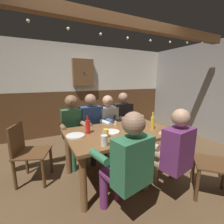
# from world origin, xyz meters

# --- Properties ---
(ground_plane) EXTENTS (6.74, 6.74, 0.00)m
(ground_plane) POSITION_xyz_m (0.00, 0.00, 0.00)
(ground_plane) COLOR brown
(back_wall_upper) EXTENTS (5.61, 0.12, 1.23)m
(back_wall_upper) POSITION_xyz_m (0.00, 2.29, 1.80)
(back_wall_upper) COLOR silver
(back_wall_wainscot) EXTENTS (5.61, 0.12, 1.19)m
(back_wall_wainscot) POSITION_xyz_m (0.00, 2.29, 0.59)
(back_wall_wainscot) COLOR brown
(back_wall_wainscot) RESTS_ON ground_plane
(ceiling_beam) EXTENTS (5.05, 0.14, 0.16)m
(ceiling_beam) POSITION_xyz_m (0.00, 0.13, 2.33)
(ceiling_beam) COLOR brown
(dining_table) EXTENTS (1.57, 1.00, 0.74)m
(dining_table) POSITION_xyz_m (0.00, -0.09, 0.64)
(dining_table) COLOR brown
(dining_table) RESTS_ON ground_plane
(person_0) EXTENTS (0.51, 0.52, 1.24)m
(person_0) POSITION_xyz_m (-0.53, 0.63, 0.68)
(person_0) COLOR #33724C
(person_0) RESTS_ON ground_plane
(person_1) EXTENTS (0.57, 0.56, 1.24)m
(person_1) POSITION_xyz_m (-0.17, 0.64, 0.69)
(person_1) COLOR #2D4C84
(person_1) RESTS_ON ground_plane
(person_2) EXTENTS (0.56, 0.57, 1.20)m
(person_2) POSITION_xyz_m (0.19, 0.63, 0.66)
(person_2) COLOR silver
(person_2) RESTS_ON ground_plane
(person_3) EXTENTS (0.55, 0.57, 1.24)m
(person_3) POSITION_xyz_m (0.52, 0.62, 0.67)
(person_3) COLOR black
(person_3) RESTS_ON ground_plane
(person_4) EXTENTS (0.58, 0.57, 1.21)m
(person_4) POSITION_xyz_m (-0.33, -0.82, 0.67)
(person_4) COLOR #33724C
(person_4) RESTS_ON ground_plane
(person_5) EXTENTS (0.54, 0.58, 1.19)m
(person_5) POSITION_xyz_m (0.30, -0.81, 0.65)
(person_5) COLOR #6B2D66
(person_5) RESTS_ON ground_plane
(chair_empty_near_right) EXTENTS (0.57, 0.57, 0.88)m
(chair_empty_near_right) POSITION_xyz_m (-1.28, 0.40, 0.48)
(chair_empty_near_right) COLOR brown
(chair_empty_near_right) RESTS_ON ground_plane
(chair_empty_near_left) EXTENTS (0.62, 0.62, 0.88)m
(chair_empty_near_left) POSITION_xyz_m (0.91, -1.08, 0.48)
(chair_empty_near_left) COLOR brown
(chair_empty_near_left) RESTS_ON ground_plane
(table_candle) EXTENTS (0.04, 0.04, 0.08)m
(table_candle) POSITION_xyz_m (0.07, 0.17, 0.78)
(table_candle) COLOR #F9E08C
(table_candle) RESTS_ON dining_table
(plate_0) EXTENTS (0.25, 0.25, 0.01)m
(plate_0) POSITION_xyz_m (-0.15, -0.09, 0.75)
(plate_0) COLOR white
(plate_0) RESTS_ON dining_table
(plate_1) EXTENTS (0.25, 0.25, 0.01)m
(plate_1) POSITION_xyz_m (-0.65, -0.01, 0.75)
(plate_1) COLOR white
(plate_1) RESTS_ON dining_table
(bottle_0) EXTENTS (0.07, 0.07, 0.26)m
(bottle_0) POSITION_xyz_m (-0.46, 0.02, 0.84)
(bottle_0) COLOR red
(bottle_0) RESTS_ON dining_table
(bottle_1) EXTENTS (0.06, 0.06, 0.27)m
(bottle_1) POSITION_xyz_m (0.49, -0.25, 0.85)
(bottle_1) COLOR gold
(bottle_1) RESTS_ON dining_table
(pint_glass_0) EXTENTS (0.08, 0.08, 0.14)m
(pint_glass_0) POSITION_xyz_m (0.51, 0.31, 0.81)
(pint_glass_0) COLOR #4C2D19
(pint_glass_0) RESTS_ON dining_table
(pint_glass_1) EXTENTS (0.08, 0.08, 0.11)m
(pint_glass_1) POSITION_xyz_m (0.65, 0.21, 0.80)
(pint_glass_1) COLOR gold
(pint_glass_1) RESTS_ON dining_table
(pint_glass_2) EXTENTS (0.08, 0.08, 0.13)m
(pint_glass_2) POSITION_xyz_m (-0.43, -0.48, 0.80)
(pint_glass_2) COLOR white
(pint_glass_2) RESTS_ON dining_table
(pint_glass_3) EXTENTS (0.07, 0.07, 0.12)m
(pint_glass_3) POSITION_xyz_m (0.41, 0.12, 0.80)
(pint_glass_3) COLOR #4C2D19
(pint_glass_3) RESTS_ON dining_table
(pint_glass_4) EXTENTS (0.07, 0.07, 0.12)m
(pint_glass_4) POSITION_xyz_m (-0.30, -0.25, 0.80)
(pint_glass_4) COLOR #E5C64C
(pint_glass_4) RESTS_ON dining_table
(wall_dart_cabinet) EXTENTS (0.56, 0.15, 0.70)m
(wall_dart_cabinet) POSITION_xyz_m (0.14, 2.16, 1.69)
(wall_dart_cabinet) COLOR brown
(string_lights) EXTENTS (3.97, 0.04, 0.14)m
(string_lights) POSITION_xyz_m (0.00, 0.08, 2.15)
(string_lights) COLOR #F9EAB2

